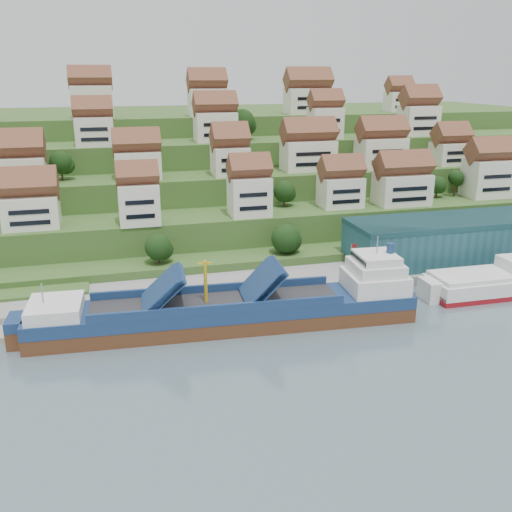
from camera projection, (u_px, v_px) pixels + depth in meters
name	position (u px, v px, depth m)	size (l,w,h in m)	color
ground	(283.00, 317.00, 108.03)	(300.00, 300.00, 0.00)	slate
quay	(349.00, 276.00, 126.40)	(180.00, 14.00, 2.20)	gray
hillside	(194.00, 173.00, 199.89)	(260.00, 128.00, 31.00)	#2D4C1E
hillside_village	(242.00, 148.00, 157.95)	(154.25, 63.77, 29.49)	silver
hillside_trees	(217.00, 180.00, 146.03)	(142.57, 62.40, 30.89)	#183712
warehouse	(472.00, 237.00, 134.25)	(60.00, 15.00, 10.00)	#1F4D56
flagpole	(351.00, 259.00, 119.56)	(1.28, 0.16, 8.00)	gray
cargo_ship	(237.00, 310.00, 103.69)	(69.89, 15.18, 15.27)	#522E19
second_ship	(493.00, 283.00, 119.04)	(27.02, 10.34, 7.79)	maroon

